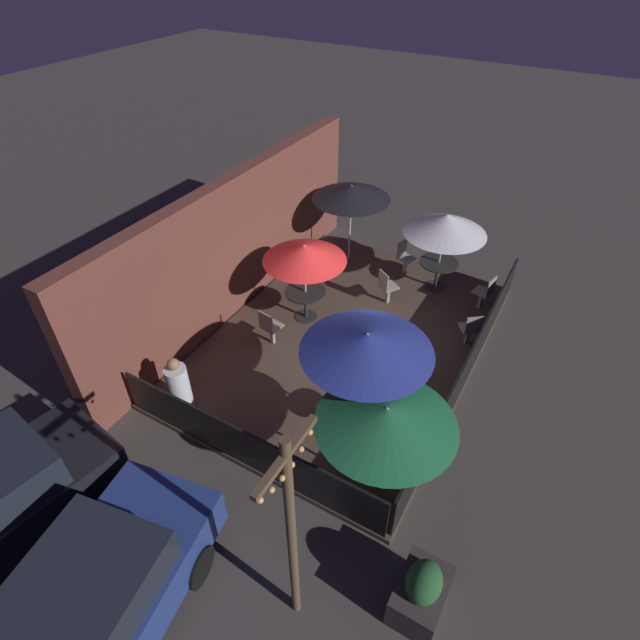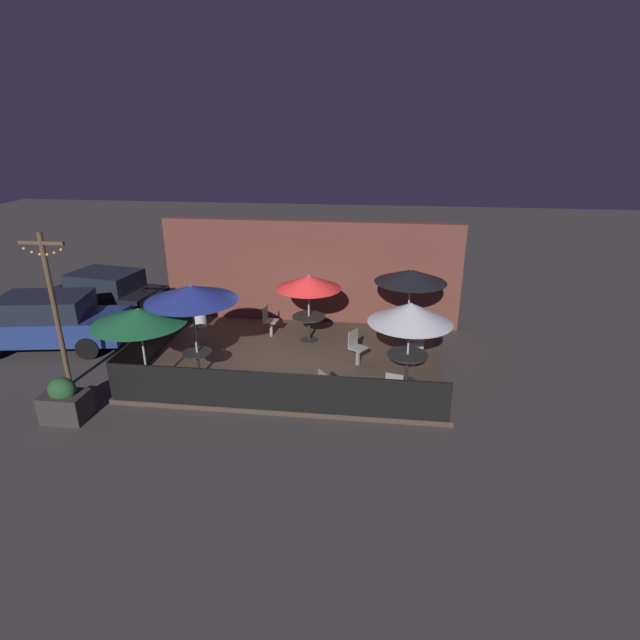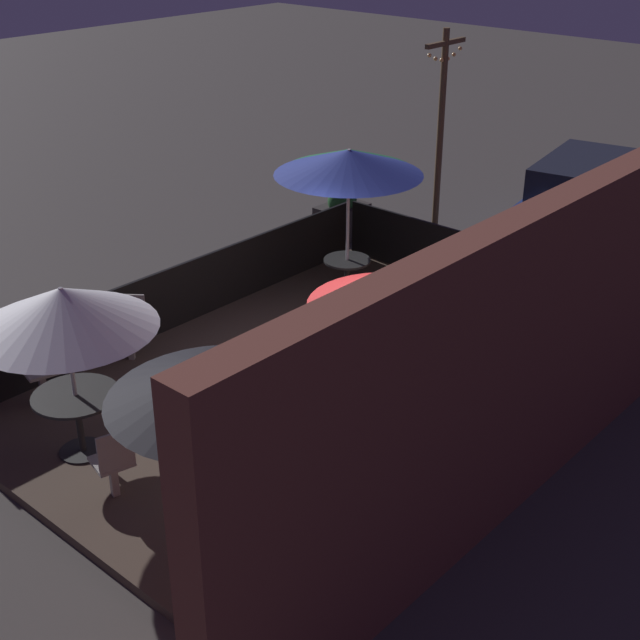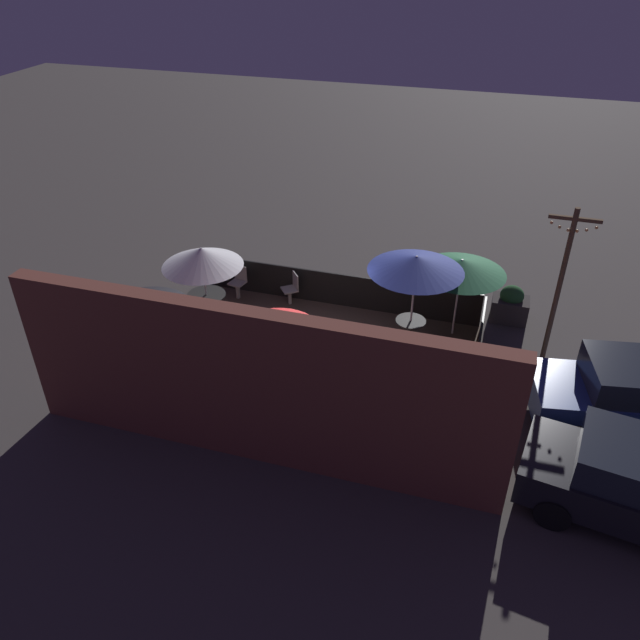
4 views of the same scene
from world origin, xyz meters
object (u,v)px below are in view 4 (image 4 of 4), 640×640
patio_umbrella_4 (461,266)px  patio_chair_3 (239,281)px  dining_table_1 (278,370)px  dining_table_0 (207,299)px  patio_umbrella_3 (142,303)px  patio_chair_1 (180,323)px  planter_box (510,305)px  parked_car_1 (636,484)px  patron_0 (441,426)px  patio_chair_0 (331,389)px  patio_chair_4 (292,288)px  light_post (561,279)px  dining_table_2 (410,326)px  patio_umbrella_2 (416,264)px  patio_umbrella_1 (276,324)px  patio_umbrella_0 (202,257)px  patio_chair_2 (241,328)px

patio_umbrella_4 → patio_chair_3: 6.10m
patio_umbrella_4 → dining_table_1: patio_umbrella_4 is taller
dining_table_0 → dining_table_1: size_ratio=1.02×
patio_umbrella_3 → patio_chair_1: patio_umbrella_3 is taller
planter_box → parked_car_1: size_ratio=0.26×
dining_table_1 → parked_car_1: 7.22m
patron_0 → patio_chair_0: bearing=162.4°
patio_chair_4 → parked_car_1: parked_car_1 is taller
patio_umbrella_3 → patio_umbrella_4: bearing=-148.8°
patio_chair_1 → patio_chair_4: 3.23m
planter_box → light_post: (-0.90, 1.51, 1.74)m
dining_table_2 → patio_umbrella_2: bearing=-90.0°
patio_umbrella_1 → patron_0: patio_umbrella_1 is taller
patio_umbrella_2 → dining_table_0: (5.26, 0.40, -1.64)m
dining_table_0 → dining_table_2: (-5.26, -0.40, -0.07)m
dining_table_2 → patio_chair_4: size_ratio=0.81×
planter_box → parked_car_1: parked_car_1 is taller
dining_table_0 → dining_table_2: bearing=-175.7°
dining_table_0 → parked_car_1: bearing=159.6°
patio_umbrella_0 → patio_chair_4: size_ratio=2.32×
patio_chair_2 → patio_chair_3: size_ratio=1.01×
patio_chair_0 → patio_umbrella_1: bearing=-0.0°
patio_chair_1 → patio_chair_3: (-0.58, -2.35, 0.03)m
patio_chair_1 → patio_chair_2: patio_chair_2 is taller
patio_umbrella_2 → dining_table_2: bearing=90.0°
patio_umbrella_1 → parked_car_1: size_ratio=0.50×
patio_umbrella_4 → dining_table_2: bearing=39.7°
patio_chair_1 → planter_box: bearing=-51.5°
patio_chair_0 → patio_chair_4: bearing=-52.4°
patio_umbrella_1 → patio_umbrella_2: bearing=-132.4°
patio_chair_0 → patio_chair_2: size_ratio=1.01×
dining_table_2 → patio_chair_3: (4.95, -0.93, -0.04)m
dining_table_0 → dining_table_1: (-2.80, 2.30, 0.00)m
patio_chair_0 → patio_chair_4: (2.22, -3.91, -0.04)m
dining_table_1 → patio_chair_3: patio_chair_3 is taller
dining_table_2 → patron_0: 3.58m
patio_umbrella_1 → patio_chair_2: 2.45m
dining_table_2 → patio_chair_4: 3.58m
patio_chair_4 → patio_umbrella_4: bearing=139.2°
patio_umbrella_4 → dining_table_0: bearing=11.0°
patio_chair_0 → patio_chair_1: bearing=-10.6°
patio_umbrella_2 → planter_box: 3.67m
patio_umbrella_0 → dining_table_1: bearing=140.6°
patio_umbrella_3 → planter_box: patio_umbrella_3 is taller
patio_chair_0 → parked_car_1: parked_car_1 is taller
patio_umbrella_0 → patio_umbrella_3: patio_umbrella_3 is taller
patio_chair_3 → patio_umbrella_2: bearing=92.9°
dining_table_2 → patio_chair_4: bearing=-16.8°
patio_chair_1 → parked_car_1: parked_car_1 is taller
dining_table_2 → patio_chair_1: 5.71m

